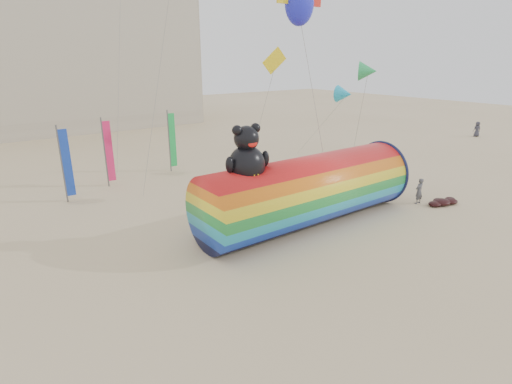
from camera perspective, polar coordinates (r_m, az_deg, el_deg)
ground at (r=20.93m, az=1.35°, el=-7.56°), size 160.00×160.00×0.00m
windsock_assembly at (r=23.13m, az=7.44°, el=0.47°), size 13.68×4.17×6.31m
kite_handler at (r=28.52m, az=22.27°, el=0.12°), size 0.64×0.42×1.73m
fabric_bundle at (r=29.25m, az=25.17°, el=-1.26°), size 2.62×1.35×0.41m
festival_banners at (r=31.64m, az=-18.92°, el=5.57°), size 9.60×3.10×5.20m
flying_kites at (r=24.25m, az=-2.60°, el=25.24°), size 30.69×13.23×9.54m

